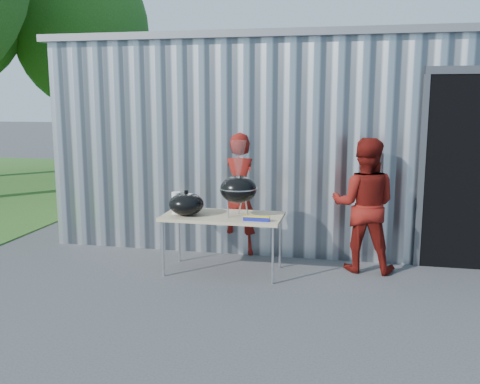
% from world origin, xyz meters
% --- Properties ---
extents(ground, '(80.00, 80.00, 0.00)m').
position_xyz_m(ground, '(0.00, 0.00, 0.00)').
color(ground, '#3E3E41').
extents(building, '(8.20, 6.20, 3.10)m').
position_xyz_m(building, '(0.92, 4.59, 1.54)').
color(building, silver).
rests_on(building, ground).
extents(tree_far, '(3.77, 3.77, 6.25)m').
position_xyz_m(tree_far, '(-6.50, 9.00, 4.07)').
color(tree_far, '#442D19').
rests_on(tree_far, ground).
extents(folding_table, '(1.50, 0.75, 0.75)m').
position_xyz_m(folding_table, '(-0.40, 0.89, 0.71)').
color(folding_table, tan).
rests_on(folding_table, ground).
extents(kettle_grill, '(0.47, 0.47, 0.94)m').
position_xyz_m(kettle_grill, '(-0.19, 0.85, 1.17)').
color(kettle_grill, black).
rests_on(kettle_grill, folding_table).
extents(grill_lid, '(0.44, 0.44, 0.32)m').
position_xyz_m(grill_lid, '(-0.85, 0.79, 0.89)').
color(grill_lid, black).
rests_on(grill_lid, folding_table).
extents(paper_towels, '(0.12, 0.12, 0.28)m').
position_xyz_m(paper_towels, '(-0.99, 0.84, 0.89)').
color(paper_towels, white).
rests_on(paper_towels, folding_table).
extents(white_tub, '(0.20, 0.15, 0.10)m').
position_xyz_m(white_tub, '(-0.95, 1.11, 0.80)').
color(white_tub, white).
rests_on(white_tub, folding_table).
extents(foil_box, '(0.32, 0.05, 0.06)m').
position_xyz_m(foil_box, '(0.08, 0.64, 0.78)').
color(foil_box, '#161D92').
rests_on(foil_box, folding_table).
extents(person_cook, '(0.66, 0.46, 1.74)m').
position_xyz_m(person_cook, '(-0.37, 1.78, 0.87)').
color(person_cook, maroon).
rests_on(person_cook, ground).
extents(person_bystander, '(0.88, 0.70, 1.72)m').
position_xyz_m(person_bystander, '(1.35, 1.35, 0.86)').
color(person_bystander, maroon).
rests_on(person_bystander, ground).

